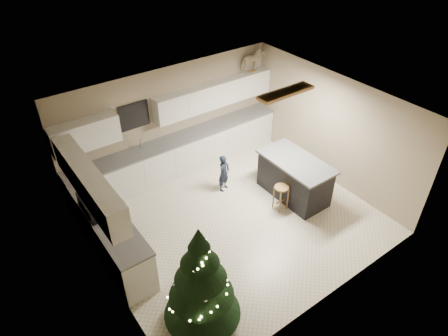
% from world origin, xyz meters
% --- Properties ---
extents(ground_plane, '(5.50, 5.50, 0.00)m').
position_xyz_m(ground_plane, '(0.00, 0.00, 0.00)').
color(ground_plane, beige).
extents(room_shell, '(5.52, 5.02, 2.61)m').
position_xyz_m(room_shell, '(0.02, 0.00, 1.75)').
color(room_shell, gray).
rests_on(room_shell, ground_plane).
extents(cabinetry, '(5.50, 3.20, 2.00)m').
position_xyz_m(cabinetry, '(-0.91, 1.65, 0.76)').
color(cabinetry, silver).
rests_on(cabinetry, ground_plane).
extents(island, '(0.90, 1.70, 0.95)m').
position_xyz_m(island, '(1.59, -0.13, 0.48)').
color(island, black).
rests_on(island, ground_plane).
extents(bar_stool, '(0.31, 0.31, 0.59)m').
position_xyz_m(bar_stool, '(1.05, -0.30, 0.44)').
color(bar_stool, olive).
rests_on(bar_stool, ground_plane).
extents(christmas_tree, '(1.29, 1.25, 2.07)m').
position_xyz_m(christmas_tree, '(-1.85, -1.60, 0.85)').
color(christmas_tree, '#3F2816').
rests_on(christmas_tree, ground_plane).
extents(toddler, '(0.39, 0.33, 0.92)m').
position_xyz_m(toddler, '(0.44, 0.96, 0.46)').
color(toddler, black).
rests_on(toddler, ground_plane).
extents(rocking_horse, '(0.64, 0.32, 0.54)m').
position_xyz_m(rocking_horse, '(2.30, 2.33, 2.28)').
color(rocking_horse, olive).
rests_on(rocking_horse, cabinetry).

